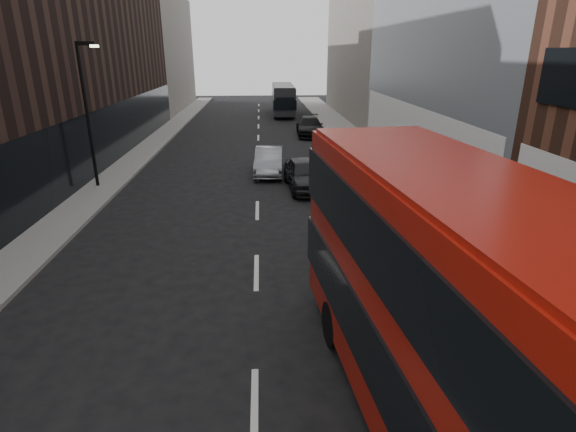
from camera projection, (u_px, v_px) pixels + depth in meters
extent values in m
cube|color=slate|center=(367.00, 154.00, 30.81)|extent=(3.00, 80.00, 0.15)
cube|color=slate|center=(138.00, 157.00, 29.94)|extent=(2.00, 80.00, 0.15)
cube|color=silver|center=(412.00, 138.00, 26.53)|extent=(0.35, 21.00, 3.80)
cube|color=slate|center=(369.00, 27.00, 45.76)|extent=(5.00, 24.00, 18.00)
cube|color=black|center=(95.00, 47.00, 32.04)|extent=(5.00, 24.00, 14.00)
cube|color=slate|center=(160.00, 53.00, 52.83)|extent=(5.00, 20.00, 13.00)
cylinder|color=black|center=(88.00, 117.00, 22.14)|extent=(0.16, 0.16, 7.00)
cube|color=black|center=(85.00, 43.00, 20.99)|extent=(0.90, 0.15, 0.18)
cube|color=#FFF2CC|center=(94.00, 46.00, 21.05)|extent=(0.35, 0.22, 0.12)
cube|color=#961309|center=(483.00, 343.00, 6.65)|extent=(3.89, 12.27, 4.39)
cube|color=black|center=(476.00, 382.00, 6.89)|extent=(4.01, 12.33, 1.21)
cube|color=black|center=(496.00, 274.00, 6.25)|extent=(4.01, 12.33, 1.21)
cube|color=black|center=(358.00, 228.00, 12.46)|extent=(2.33, 0.30, 1.54)
cube|color=#961309|center=(509.00, 201.00, 5.88)|extent=(3.73, 11.78, 0.12)
cylinder|color=black|center=(334.00, 324.00, 10.77)|extent=(0.43, 1.12, 1.10)
cylinder|color=black|center=(429.00, 315.00, 11.12)|extent=(0.43, 1.12, 1.10)
cube|color=black|center=(283.00, 99.00, 50.02)|extent=(2.35, 9.92, 2.79)
cube|color=black|center=(283.00, 100.00, 50.09)|extent=(2.47, 9.97, 0.99)
cube|color=black|center=(285.00, 104.00, 45.37)|extent=(1.91, 0.10, 1.26)
cube|color=black|center=(281.00, 95.00, 54.71)|extent=(1.91, 0.10, 1.26)
cube|color=black|center=(283.00, 85.00, 49.53)|extent=(2.25, 9.52, 0.12)
cylinder|color=black|center=(274.00, 107.00, 53.40)|extent=(0.28, 0.90, 0.90)
cylinder|color=black|center=(290.00, 107.00, 53.49)|extent=(0.28, 0.90, 0.90)
cylinder|color=black|center=(275.00, 114.00, 47.46)|extent=(0.28, 0.90, 0.90)
cylinder|color=black|center=(293.00, 114.00, 47.55)|extent=(0.28, 0.90, 0.90)
imported|color=black|center=(305.00, 174.00, 23.03)|extent=(2.22, 4.73, 1.56)
imported|color=gray|center=(269.00, 161.00, 25.95)|extent=(1.79, 4.54, 1.47)
imported|color=black|center=(310.00, 126.00, 37.77)|extent=(2.30, 5.33, 1.53)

